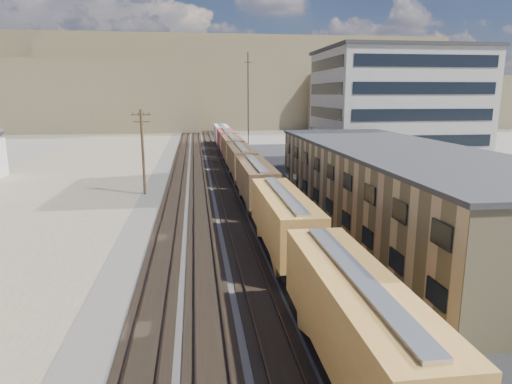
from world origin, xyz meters
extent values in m
cube|color=#4C4742|center=(0.00, 50.00, 0.03)|extent=(18.00, 200.00, 0.06)
cube|color=#6F674C|center=(-20.00, 40.00, 0.01)|extent=(24.00, 180.00, 0.03)
cube|color=#232326|center=(22.00, 35.00, 0.02)|extent=(26.00, 120.00, 0.04)
cube|color=black|center=(-5.00, 50.00, 0.10)|extent=(2.60, 200.00, 0.08)
cube|color=#38281E|center=(-5.72, 50.00, 0.22)|extent=(0.08, 200.00, 0.16)
cube|color=#38281E|center=(-4.28, 50.00, 0.22)|extent=(0.08, 200.00, 0.16)
cube|color=black|center=(-2.00, 50.00, 0.10)|extent=(2.60, 200.00, 0.08)
cube|color=#38281E|center=(-2.72, 50.00, 0.22)|extent=(0.08, 200.00, 0.16)
cube|color=#38281E|center=(-1.28, 50.00, 0.22)|extent=(0.08, 200.00, 0.16)
cube|color=black|center=(1.00, 50.00, 0.10)|extent=(2.60, 200.00, 0.08)
cube|color=#38281E|center=(0.28, 50.00, 0.22)|extent=(0.08, 200.00, 0.16)
cube|color=#38281E|center=(1.72, 50.00, 0.22)|extent=(0.08, 200.00, 0.16)
cube|color=black|center=(3.80, 50.00, 0.10)|extent=(2.60, 200.00, 0.08)
cube|color=#38281E|center=(3.08, 50.00, 0.22)|extent=(0.08, 200.00, 0.16)
cube|color=#38281E|center=(4.52, 50.00, 0.22)|extent=(0.08, 200.00, 0.16)
cube|color=black|center=(3.80, 9.17, 0.75)|extent=(2.20, 2.20, 0.90)
cube|color=#BE7B32|center=(3.80, 4.09, 2.90)|extent=(3.00, 13.34, 3.40)
cube|color=#B7B7B2|center=(3.80, 4.09, 4.68)|extent=(0.90, 12.32, 0.16)
cube|color=black|center=(3.80, 14.22, 0.75)|extent=(2.20, 2.20, 0.90)
cube|color=black|center=(3.80, 24.37, 0.75)|extent=(2.20, 2.20, 0.90)
cube|color=#BE7B32|center=(3.80, 19.29, 2.90)|extent=(3.00, 13.34, 3.40)
cube|color=#B7B7B2|center=(3.80, 19.29, 4.68)|extent=(0.90, 12.33, 0.16)
cube|color=black|center=(3.80, 29.42, 0.75)|extent=(2.20, 2.20, 0.90)
cube|color=black|center=(3.80, 39.57, 0.75)|extent=(2.20, 2.20, 0.90)
cube|color=#4A341F|center=(3.80, 34.49, 2.90)|extent=(3.00, 13.34, 3.40)
cube|color=#B7B7B2|center=(3.80, 34.49, 4.68)|extent=(0.90, 12.33, 0.16)
cube|color=black|center=(3.80, 44.62, 0.75)|extent=(2.20, 2.20, 0.90)
cube|color=black|center=(3.80, 54.77, 0.75)|extent=(2.20, 2.20, 0.90)
cube|color=#4A341F|center=(3.80, 49.69, 2.90)|extent=(3.00, 13.34, 3.40)
cube|color=#B7B7B2|center=(3.80, 49.69, 4.68)|extent=(0.90, 12.33, 0.16)
cube|color=black|center=(3.80, 59.82, 0.75)|extent=(2.20, 2.20, 0.90)
cube|color=black|center=(3.80, 69.97, 0.75)|extent=(2.20, 2.20, 0.90)
cube|color=#4A341F|center=(3.80, 64.89, 2.90)|extent=(3.00, 13.34, 3.40)
cube|color=#B7B7B2|center=(3.80, 64.89, 4.68)|extent=(0.90, 12.32, 0.16)
cube|color=black|center=(3.80, 75.02, 0.75)|extent=(2.20, 2.20, 0.90)
cube|color=black|center=(3.80, 85.17, 0.75)|extent=(2.20, 2.20, 0.90)
cube|color=brown|center=(3.80, 80.09, 2.90)|extent=(3.00, 13.34, 3.40)
cube|color=#B7B7B2|center=(3.80, 80.09, 4.68)|extent=(0.90, 12.32, 0.16)
cube|color=black|center=(3.80, 90.22, 0.75)|extent=(2.20, 2.20, 0.90)
cube|color=black|center=(3.80, 100.37, 0.75)|extent=(2.20, 2.20, 0.90)
cube|color=beige|center=(3.80, 95.29, 2.90)|extent=(3.00, 13.34, 3.40)
cube|color=#B7B7B2|center=(3.80, 95.29, 4.68)|extent=(0.90, 12.32, 0.16)
cube|color=tan|center=(15.00, 25.00, 3.50)|extent=(12.00, 40.00, 7.00)
cube|color=#2D2D30|center=(15.00, 25.00, 7.10)|extent=(12.40, 40.40, 0.30)
cube|color=black|center=(8.95, 25.00, 2.20)|extent=(0.12, 36.00, 1.20)
cube|color=black|center=(8.95, 25.00, 5.20)|extent=(0.12, 36.00, 1.20)
cube|color=#9E998E|center=(28.00, 55.00, 9.00)|extent=(22.00, 18.00, 18.00)
cube|color=#2D2D30|center=(28.00, 55.00, 18.20)|extent=(22.60, 18.60, 0.50)
cube|color=black|center=(16.95, 55.00, 9.00)|extent=(0.12, 16.00, 16.00)
cube|color=black|center=(28.00, 45.95, 9.00)|extent=(20.00, 0.12, 16.00)
cylinder|color=#382619|center=(-8.50, 42.00, 5.00)|extent=(0.32, 0.32, 10.00)
cube|color=#382619|center=(-8.50, 42.00, 9.40)|extent=(2.20, 0.14, 0.14)
cube|color=#382619|center=(-8.50, 42.00, 8.60)|extent=(1.90, 0.14, 0.14)
cylinder|color=black|center=(-7.90, 42.00, 9.55)|extent=(0.08, 0.08, 0.22)
cylinder|color=black|center=(6.00, 60.00, 9.00)|extent=(0.16, 0.16, 18.00)
cube|color=black|center=(6.00, 60.00, 16.50)|extent=(1.20, 0.08, 0.08)
cube|color=brown|center=(-60.00, 150.00, 11.00)|extent=(120.00, 40.00, 22.00)
cube|color=brown|center=(20.00, 160.00, 14.00)|extent=(140.00, 45.00, 28.00)
cube|color=brown|center=(90.00, 150.00, 9.00)|extent=(110.00, 38.00, 18.00)
cube|color=brown|center=(-10.00, 180.00, 16.00)|extent=(200.00, 60.00, 32.00)
imported|color=navy|center=(20.04, 51.89, 0.69)|extent=(5.26, 5.04, 1.39)
imported|color=silver|center=(32.38, 59.00, 0.73)|extent=(2.76, 4.56, 1.45)
camera|label=1|loc=(-2.47, -12.23, 11.68)|focal=32.00mm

